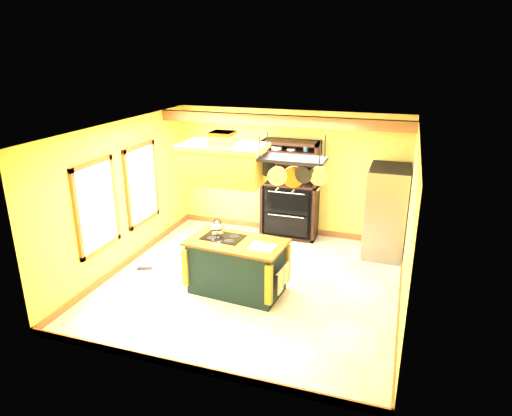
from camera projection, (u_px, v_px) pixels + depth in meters
The scene contains 15 objects.
floor at pixel (252, 282), 8.04m from camera, with size 5.00×5.00×0.00m, color beige.
ceiling at pixel (252, 129), 7.15m from camera, with size 5.00×5.00×0.00m, color white.
wall_back at pixel (289, 173), 9.84m from camera, with size 5.00×0.02×2.70m, color #E3C753.
wall_front at pixel (184, 277), 5.36m from camera, with size 5.00×0.02×2.70m, color #E3C753.
wall_left at pixel (123, 196), 8.34m from camera, with size 0.02×5.00×2.70m, color #E3C753.
wall_right at pixel (409, 227), 6.86m from camera, with size 0.02×5.00×2.70m, color #E3C753.
ceiling_beam at pixel (280, 121), 8.71m from camera, with size 5.00×0.15×0.20m, color #9A5F2F.
window_near at pixel (97, 207), 7.59m from camera, with size 0.06×1.06×1.56m.
window_far at pixel (142, 184), 8.85m from camera, with size 0.06×1.06×1.56m.
kitchen_island at pixel (237, 266), 7.59m from camera, with size 1.68×1.03×1.11m.
range_hood at pixel (223, 162), 7.07m from camera, with size 1.33×0.75×0.80m.
pot_rack at pixel (293, 166), 6.74m from camera, with size 1.06×0.49×0.81m.
refrigerator at pixel (386, 214), 8.84m from camera, with size 0.77×0.90×1.77m.
hutch at pixel (290, 199), 9.78m from camera, with size 1.19×0.54×2.11m.
floor_register at pixel (145, 269), 8.52m from camera, with size 0.28×0.12×0.01m, color black.
Camera 1 is at (2.31, -6.78, 3.89)m, focal length 32.00 mm.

